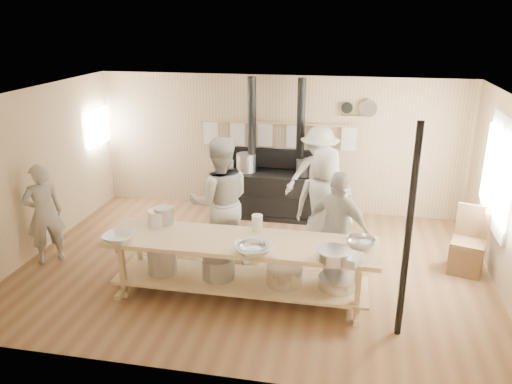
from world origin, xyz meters
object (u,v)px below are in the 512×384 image
Objects in this scene: cook_right at (338,229)px; cook_center at (324,205)px; stove at (275,189)px; chair at (467,253)px; cook_by_window at (319,178)px; prep_table at (239,262)px; roasting_pan at (341,256)px; cook_far_left at (44,214)px; cook_left at (220,202)px.

cook_center is at bearing -44.79° from cook_right.
cook_center is 0.75m from cook_right.
chair is at bearing -27.78° from stove.
cook_center reaches higher than cook_right.
cook_by_window is 2.74m from chair.
stove is at bearing 89.96° from prep_table.
stove is at bearing -54.33° from cook_center.
cook_center is 1.80× the size of chair.
prep_table is 3.61× the size of chair.
roasting_pan is (1.33, -0.33, 0.38)m from prep_table.
roasting_pan is at bearing -68.43° from stove.
stove is 1.43× the size of cook_by_window.
stove is 2.69m from cook_right.
cook_right is at bearing -80.70° from cook_by_window.
chair is at bearing 144.03° from cook_far_left.
stove is 2.61× the size of chair.
roasting_pan is (0.48, -3.01, -0.01)m from cook_by_window.
prep_table is 2.84m from cook_by_window.
cook_far_left is at bearing 171.58° from prep_table.
roasting_pan is (0.30, -1.70, 0.00)m from cook_center.
cook_left is 2.23m from roasting_pan.
cook_far_left is 0.87× the size of cook_by_window.
cook_left reaches higher than cook_center.
chair is 2.14× the size of roasting_pan.
cook_far_left is at bearing -153.30° from cook_by_window.
chair is (3.16, -1.67, -0.23)m from stove.
cook_far_left reaches higher than prep_table.
stove is at bearing -123.02° from cook_left.
stove reaches higher than chair.
prep_table is 3.45m from chair.
cook_center is (4.16, 0.90, 0.10)m from cook_far_left.
cook_far_left is 2.69m from cook_left.
chair is (1.90, 0.69, -0.53)m from cook_right.
prep_table is at bearing 98.73° from cook_left.
cook_far_left is 0.88× the size of cook_center.
cook_right is at bearing 27.77° from prep_table.
cook_far_left is at bearing -154.43° from chair.
roasting_pan is (0.07, -0.99, 0.08)m from cook_right.
roasting_pan is (-1.84, -1.68, 0.61)m from chair.
cook_right is at bearing 138.62° from cook_far_left.
cook_left is at bearing 19.41° from cook_center.
cook_left is 3.76m from chair.
cook_center is at bearing -58.30° from stove.
prep_table is 2.18× the size of cook_right.
cook_by_window is (1.35, 1.73, -0.09)m from cook_left.
cook_center reaches higher than chair.
roasting_pan reaches higher than prep_table.
cook_far_left is 4.41m from cook_right.
cook_left is at bearing -130.22° from cook_by_window.
chair is (6.31, 0.89, -0.50)m from cook_far_left.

